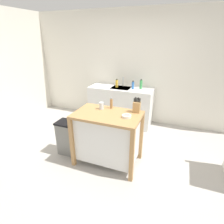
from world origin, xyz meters
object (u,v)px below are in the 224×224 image
object	(u,v)px
drinking_cup	(101,106)
kitchen_island	(108,136)
bottle_hand_soap	(133,85)
sink_faucet	(123,82)
knife_block	(137,107)
pepper_grinder	(111,103)
bowl_ceramic_wide	(127,116)
trash_bin	(68,138)
bottle_dish_soap	(117,83)
bottle_spray_cleaner	(141,84)

from	to	relation	value
drinking_cup	kitchen_island	bearing A→B (deg)	-41.34
drinking_cup	bottle_hand_soap	distance (m)	1.41
sink_faucet	knife_block	bearing A→B (deg)	-64.51
knife_block	pepper_grinder	xyz separation A→B (m)	(-0.43, 0.01, -0.00)
bowl_ceramic_wide	trash_bin	world-z (taller)	bowl_ceramic_wide
kitchen_island	drinking_cup	size ratio (longest dim) A/B	8.89
kitchen_island	pepper_grinder	distance (m)	0.54
bottle_hand_soap	pepper_grinder	bearing A→B (deg)	-90.62
kitchen_island	drinking_cup	world-z (taller)	drinking_cup
trash_bin	bottle_hand_soap	bearing A→B (deg)	64.42
bowl_ceramic_wide	bottle_hand_soap	size ratio (longest dim) A/B	0.71
trash_bin	pepper_grinder	bearing A→B (deg)	19.61
drinking_cup	pepper_grinder	distance (m)	0.17
pepper_grinder	bottle_dish_soap	bearing A→B (deg)	106.17
trash_bin	bottle_spray_cleaner	xyz separation A→B (m)	(0.92, 1.65, 0.68)
bowl_ceramic_wide	drinking_cup	world-z (taller)	drinking_cup
knife_block	pepper_grinder	distance (m)	0.43
kitchen_island	bottle_hand_soap	size ratio (longest dim) A/B	5.44
drinking_cup	trash_bin	world-z (taller)	drinking_cup
sink_faucet	bottle_spray_cleaner	xyz separation A→B (m)	(0.46, -0.09, -0.00)
sink_faucet	bottle_spray_cleaner	world-z (taller)	bottle_spray_cleaner
drinking_cup	sink_faucet	size ratio (longest dim) A/B	0.54
bottle_dish_soap	bottle_spray_cleaner	bearing A→B (deg)	6.81
kitchen_island	bowl_ceramic_wide	xyz separation A→B (m)	(0.32, -0.02, 0.42)
bowl_ceramic_wide	drinking_cup	xyz separation A→B (m)	(-0.48, 0.17, 0.04)
drinking_cup	pepper_grinder	world-z (taller)	pepper_grinder
knife_block	bottle_spray_cleaner	world-z (taller)	knife_block
kitchen_island	pepper_grinder	bearing A→B (deg)	96.47
bowl_ceramic_wide	bottle_spray_cleaner	world-z (taller)	bottle_spray_cleaner
pepper_grinder	sink_faucet	size ratio (longest dim) A/B	0.87
drinking_cup	bottle_spray_cleaner	bearing A→B (deg)	77.86
bowl_ceramic_wide	sink_faucet	xyz separation A→B (m)	(-0.62, 1.74, 0.08)
sink_faucet	bottle_dish_soap	size ratio (longest dim) A/B	1.11
bowl_ceramic_wide	bottle_spray_cleaner	xyz separation A→B (m)	(-0.16, 1.65, 0.08)
sink_faucet	bottle_dish_soap	bearing A→B (deg)	-123.15
trash_bin	bottle_hand_soap	world-z (taller)	bottle_hand_soap
knife_block	kitchen_island	bearing A→B (deg)	-150.91
kitchen_island	bottle_spray_cleaner	size ratio (longest dim) A/B	4.66
pepper_grinder	bottle_dish_soap	xyz separation A→B (m)	(-0.38, 1.32, -0.01)
bottle_dish_soap	bowl_ceramic_wide	bearing A→B (deg)	-65.24
pepper_grinder	sink_faucet	distance (m)	1.50
kitchen_island	bottle_dish_soap	size ratio (longest dim) A/B	5.31
bottle_spray_cleaner	knife_block	bearing A→B (deg)	-79.83
knife_block	sink_faucet	bearing A→B (deg)	115.49
knife_block	trash_bin	bearing A→B (deg)	-167.89
bowl_ceramic_wide	sink_faucet	size ratio (longest dim) A/B	0.63
kitchen_island	sink_faucet	world-z (taller)	sink_faucet
bottle_spray_cleaner	bottle_hand_soap	size ratio (longest dim) A/B	1.17
bowl_ceramic_wide	trash_bin	xyz separation A→B (m)	(-1.08, -0.00, -0.60)
sink_faucet	bottle_hand_soap	distance (m)	0.34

